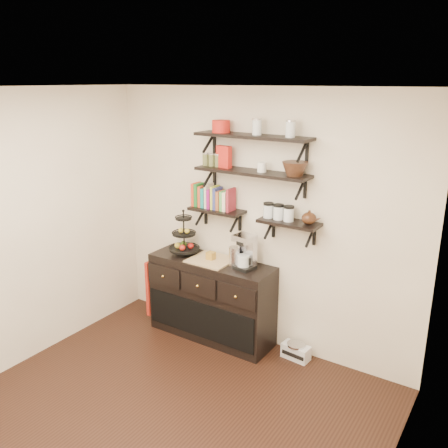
% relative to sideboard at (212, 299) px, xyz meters
% --- Properties ---
extents(floor, '(3.50, 3.50, 0.00)m').
position_rel_sideboard_xyz_m(floor, '(0.42, -1.51, -0.45)').
color(floor, black).
rests_on(floor, ground).
extents(ceiling, '(3.50, 3.50, 0.02)m').
position_rel_sideboard_xyz_m(ceiling, '(0.42, -1.51, 2.25)').
color(ceiling, white).
rests_on(ceiling, back_wall).
extents(back_wall, '(3.50, 0.02, 2.70)m').
position_rel_sideboard_xyz_m(back_wall, '(0.42, 0.24, 0.90)').
color(back_wall, white).
rests_on(back_wall, ground).
extents(left_wall, '(0.02, 3.50, 2.70)m').
position_rel_sideboard_xyz_m(left_wall, '(-1.33, -1.51, 0.90)').
color(left_wall, white).
rests_on(left_wall, ground).
extents(right_wall, '(0.02, 3.50, 2.70)m').
position_rel_sideboard_xyz_m(right_wall, '(2.17, -1.51, 0.90)').
color(right_wall, white).
rests_on(right_wall, ground).
extents(shelf_top, '(1.20, 0.27, 0.23)m').
position_rel_sideboard_xyz_m(shelf_top, '(0.42, 0.10, 1.78)').
color(shelf_top, black).
rests_on(shelf_top, back_wall).
extents(shelf_mid, '(1.20, 0.27, 0.23)m').
position_rel_sideboard_xyz_m(shelf_mid, '(0.42, 0.10, 1.43)').
color(shelf_mid, black).
rests_on(shelf_mid, back_wall).
extents(shelf_low_left, '(0.60, 0.25, 0.23)m').
position_rel_sideboard_xyz_m(shelf_low_left, '(0.00, 0.12, 0.98)').
color(shelf_low_left, black).
rests_on(shelf_low_left, back_wall).
extents(shelf_low_right, '(0.60, 0.25, 0.23)m').
position_rel_sideboard_xyz_m(shelf_low_right, '(0.84, 0.12, 0.98)').
color(shelf_low_right, black).
rests_on(shelf_low_right, back_wall).
extents(cookbooks, '(0.43, 0.15, 0.26)m').
position_rel_sideboard_xyz_m(cookbooks, '(-0.05, 0.12, 1.11)').
color(cookbooks, red).
rests_on(cookbooks, shelf_low_left).
extents(glass_canisters, '(0.32, 0.10, 0.13)m').
position_rel_sideboard_xyz_m(glass_canisters, '(0.72, 0.12, 1.06)').
color(glass_canisters, silver).
rests_on(glass_canisters, shelf_low_right).
extents(sideboard, '(1.40, 0.50, 0.92)m').
position_rel_sideboard_xyz_m(sideboard, '(0.00, 0.00, 0.00)').
color(sideboard, black).
rests_on(sideboard, floor).
extents(fruit_stand, '(0.33, 0.33, 0.49)m').
position_rel_sideboard_xyz_m(fruit_stand, '(-0.36, 0.00, 0.62)').
color(fruit_stand, black).
rests_on(fruit_stand, sideboard).
extents(candle, '(0.08, 0.08, 0.08)m').
position_rel_sideboard_xyz_m(candle, '(-0.01, 0.00, 0.50)').
color(candle, olive).
rests_on(candle, sideboard).
extents(coffee_maker, '(0.22, 0.22, 0.36)m').
position_rel_sideboard_xyz_m(coffee_maker, '(0.41, 0.02, 0.62)').
color(coffee_maker, black).
rests_on(coffee_maker, sideboard).
extents(thermal_carafe, '(0.11, 0.11, 0.22)m').
position_rel_sideboard_xyz_m(thermal_carafe, '(0.30, -0.02, 0.56)').
color(thermal_carafe, silver).
rests_on(thermal_carafe, sideboard).
extents(apron, '(0.04, 0.28, 0.65)m').
position_rel_sideboard_xyz_m(apron, '(-0.73, -0.10, 0.01)').
color(apron, '#AB2512').
rests_on(apron, sideboard).
extents(radio, '(0.30, 0.21, 0.17)m').
position_rel_sideboard_xyz_m(radio, '(0.98, 0.09, -0.37)').
color(radio, silver).
rests_on(radio, floor).
extents(recipe_box, '(0.17, 0.08, 0.22)m').
position_rel_sideboard_xyz_m(recipe_box, '(0.10, 0.10, 1.56)').
color(recipe_box, red).
rests_on(recipe_box, shelf_mid).
extents(walnut_bowl, '(0.24, 0.24, 0.13)m').
position_rel_sideboard_xyz_m(walnut_bowl, '(0.88, 0.10, 1.51)').
color(walnut_bowl, black).
rests_on(walnut_bowl, shelf_mid).
extents(ramekins, '(0.09, 0.09, 0.10)m').
position_rel_sideboard_xyz_m(ramekins, '(0.53, 0.10, 1.50)').
color(ramekins, white).
rests_on(ramekins, shelf_mid).
extents(teapot, '(0.19, 0.15, 0.14)m').
position_rel_sideboard_xyz_m(teapot, '(1.04, 0.12, 1.07)').
color(teapot, '#391F11').
rests_on(teapot, shelf_low_right).
extents(red_pot, '(0.18, 0.18, 0.12)m').
position_rel_sideboard_xyz_m(red_pot, '(0.06, 0.10, 1.86)').
color(red_pot, red).
rests_on(red_pot, shelf_top).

